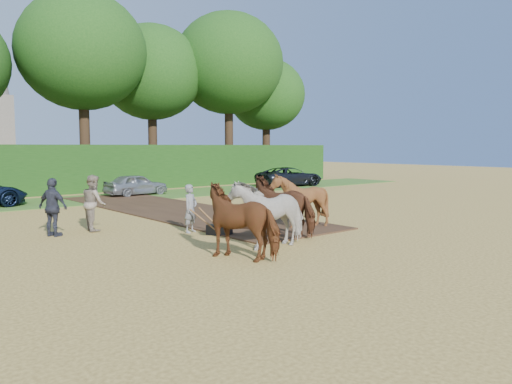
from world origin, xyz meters
name	(u,v)px	position (x,y,z in m)	size (l,w,h in m)	color
ground	(248,236)	(0.00, 0.00, 0.00)	(120.00, 120.00, 0.00)	gold
earth_strip	(176,210)	(1.50, 7.00, 0.03)	(4.50, 17.00, 0.05)	#472D1C
grass_verge	(85,200)	(0.00, 14.00, 0.01)	(50.00, 5.00, 0.03)	#38601E
hedgerow	(56,169)	(0.00, 18.50, 1.50)	(46.00, 1.60, 3.00)	#14380F
spectator_near	(94,203)	(-3.45, 4.18, 0.96)	(0.94, 0.73, 1.93)	tan
spectator_far	(53,207)	(-4.89, 3.94, 0.95)	(1.11, 0.46, 1.89)	#282B36
plough_team	(274,209)	(0.13, -1.09, 0.97)	(6.44, 5.62, 1.95)	brown
parked_cars	(54,189)	(-1.60, 14.06, 0.70)	(35.90, 3.30, 1.49)	#B2B6B9
treeline	(6,48)	(-1.69, 21.69, 8.97)	(48.70, 10.60, 14.21)	#382616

